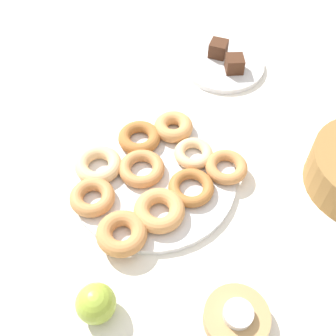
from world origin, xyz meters
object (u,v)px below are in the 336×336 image
object	(u,v)px
donut_8	(173,127)
brownie_near	(218,49)
cake_plate	(223,65)
candle_holder	(236,318)
donut_2	(191,188)
tealight	(238,314)
donut_0	(98,165)
donut_3	(226,167)
donut_7	(92,197)
donut_1	(159,210)
donut_5	(193,153)
brownie_far	(234,64)
donut_plate	(153,178)
apple	(96,303)
donut_9	(122,233)
donut_6	(142,169)
donut_4	(139,138)

from	to	relation	value
donut_8	brownie_near	size ratio (longest dim) A/B	1.94
cake_plate	candle_holder	size ratio (longest dim) A/B	1.95
donut_2	tealight	size ratio (longest dim) A/B	1.87
donut_0	brownie_near	world-z (taller)	brownie_near
donut_3	donut_7	size ratio (longest dim) A/B	0.98
donut_0	candle_holder	size ratio (longest dim) A/B	0.89
donut_7	donut_1	bearing A→B (deg)	82.58
donut_7	donut_0	bearing A→B (deg)	-176.49
donut_2	candle_holder	size ratio (longest dim) A/B	0.84
donut_8	tealight	world-z (taller)	donut_8
donut_0	donut_5	world-z (taller)	donut_0
brownie_far	tealight	distance (m)	0.61
donut_plate	brownie_far	world-z (taller)	brownie_far
brownie_far	apple	size ratio (longest dim) A/B	0.67
brownie_near	tealight	size ratio (longest dim) A/B	0.91
brownie_far	donut_8	bearing A→B (deg)	-30.12
donut_1	brownie_far	world-z (taller)	brownie_far
donut_8	donut_9	bearing A→B (deg)	-13.87
donut_plate	donut_9	size ratio (longest dim) A/B	3.62
donut_0	donut_7	world-z (taller)	donut_0
donut_3	apple	world-z (taller)	apple
donut_2	brownie_far	world-z (taller)	brownie_far
cake_plate	candle_holder	bearing A→B (deg)	3.16
apple	brownie_far	bearing A→B (deg)	160.97
donut_3	cake_plate	xyz separation A→B (m)	(-0.35, -0.01, -0.02)
donut_0	donut_6	xyz separation A→B (m)	(-0.00, 0.09, -0.00)
donut_plate	donut_9	bearing A→B (deg)	-14.67
donut_4	cake_plate	bearing A→B (deg)	148.85
cake_plate	brownie_near	world-z (taller)	brownie_near
candle_holder	apple	bearing A→B (deg)	-88.33
donut_4	donut_2	bearing A→B (deg)	45.51
donut_2	donut_8	world-z (taller)	donut_8
donut_6	tealight	distance (m)	0.33
donut_5	donut_2	bearing A→B (deg)	0.86
donut_6	donut_8	bearing A→B (deg)	156.11
donut_8	apple	world-z (taller)	apple
donut_2	donut_6	xyz separation A→B (m)	(-0.04, -0.10, 0.00)
donut_7	brownie_far	xyz separation A→B (m)	(-0.42, 0.27, 0.01)
donut_3	candle_holder	xyz separation A→B (m)	(0.30, 0.02, -0.01)
donut_plate	donut_8	bearing A→B (deg)	167.07
donut_5	apple	size ratio (longest dim) A/B	1.23
donut_1	donut_4	distance (m)	0.19
donut_1	tealight	size ratio (longest dim) A/B	2.01
donut_2	donut_8	bearing A→B (deg)	-162.17
donut_9	donut_1	bearing A→B (deg)	131.96
donut_1	apple	world-z (taller)	apple
donut_5	tealight	size ratio (longest dim) A/B	1.68
donut_4	brownie_far	world-z (taller)	brownie_far
donut_4	brownie_far	size ratio (longest dim) A/B	2.07
donut_1	donut_8	size ratio (longest dim) A/B	1.14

